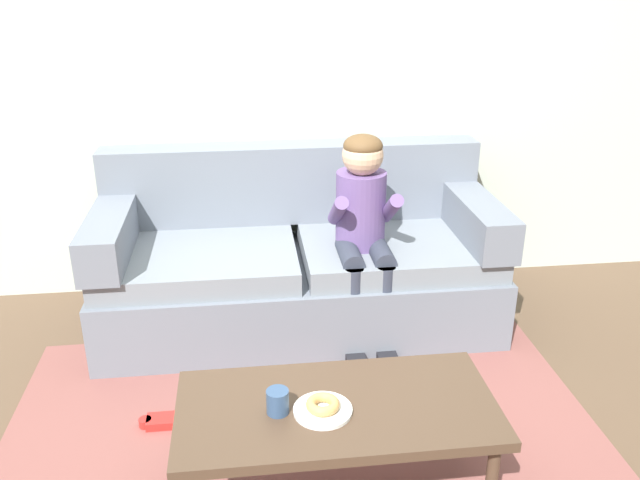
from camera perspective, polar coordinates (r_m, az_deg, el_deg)
name	(u,v)px	position (r m, az deg, el deg)	size (l,w,h in m)	color
ground	(300,410)	(3.10, -1.74, -14.56)	(10.00, 10.00, 0.00)	brown
wall_back	(274,56)	(3.89, -4.00, 15.63)	(8.00, 0.10, 2.80)	beige
area_rug	(306,446)	(2.90, -1.25, -17.43)	(2.57, 1.88, 0.01)	brown
couch	(298,264)	(3.66, -1.94, -2.10)	(2.14, 0.90, 0.95)	slate
coffee_table	(337,414)	(2.46, 1.48, -14.83)	(1.15, 0.56, 0.42)	#4C3828
person_child	(363,220)	(3.38, 3.77, 1.77)	(0.34, 0.58, 1.10)	#664C84
plate	(323,410)	(2.39, 0.24, -14.54)	(0.21, 0.21, 0.01)	white
donut	(323,404)	(2.38, 0.24, -14.06)	(0.12, 0.12, 0.04)	tan
mug	(278,402)	(2.38, -3.69, -13.80)	(0.08, 0.08, 0.09)	#334C72
toy_controller	(165,422)	(3.07, -13.27, -15.11)	(0.23, 0.09, 0.05)	red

